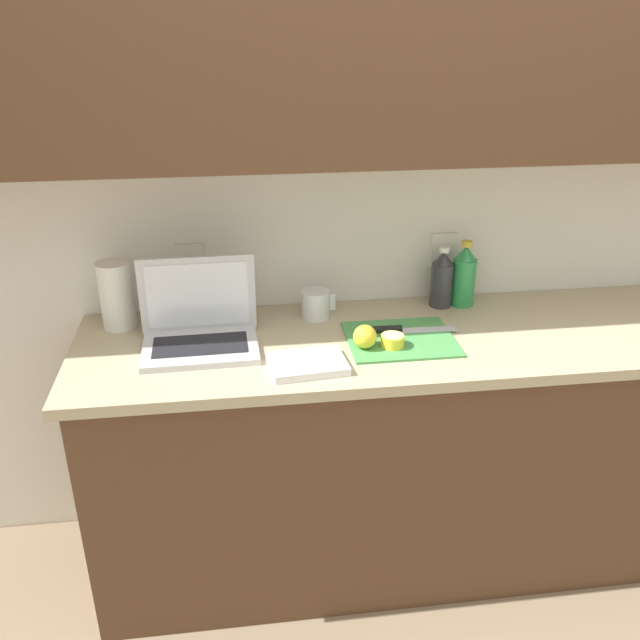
% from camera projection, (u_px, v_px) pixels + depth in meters
% --- Properties ---
extents(ground_plane, '(12.00, 12.00, 0.00)m').
position_uv_depth(ground_plane, '(402.00, 546.00, 2.55)').
color(ground_plane, '#847056').
rests_on(ground_plane, ground).
extents(wall_back, '(5.20, 0.38, 2.60)m').
position_uv_depth(wall_back, '(410.00, 108.00, 2.10)').
color(wall_back, white).
rests_on(wall_back, ground_plane).
extents(counter_unit, '(2.18, 0.61, 0.88)m').
position_uv_depth(counter_unit, '(414.00, 445.00, 2.36)').
color(counter_unit, brown).
rests_on(counter_unit, ground_plane).
extents(laptop, '(0.36, 0.26, 0.26)m').
position_uv_depth(laptop, '(199.00, 326.00, 2.10)').
color(laptop, silver).
rests_on(laptop, counter_unit).
extents(cutting_board, '(0.34, 0.29, 0.01)m').
position_uv_depth(cutting_board, '(400.00, 339.00, 2.14)').
color(cutting_board, '#4C9E51').
rests_on(cutting_board, counter_unit).
extents(knife, '(0.29, 0.04, 0.02)m').
position_uv_depth(knife, '(397.00, 329.00, 2.18)').
color(knife, silver).
rests_on(knife, cutting_board).
extents(lemon_half_cut, '(0.07, 0.07, 0.04)m').
position_uv_depth(lemon_half_cut, '(392.00, 340.00, 2.08)').
color(lemon_half_cut, yellow).
rests_on(lemon_half_cut, cutting_board).
extents(lemon_whole_beside, '(0.07, 0.07, 0.07)m').
position_uv_depth(lemon_whole_beside, '(365.00, 337.00, 2.07)').
color(lemon_whole_beside, yellow).
rests_on(lemon_whole_beside, cutting_board).
extents(bottle_green_soda, '(0.08, 0.08, 0.23)m').
position_uv_depth(bottle_green_soda, '(464.00, 276.00, 2.36)').
color(bottle_green_soda, '#2D934C').
rests_on(bottle_green_soda, counter_unit).
extents(bottle_oil_tall, '(0.08, 0.08, 0.22)m').
position_uv_depth(bottle_oil_tall, '(442.00, 279.00, 2.35)').
color(bottle_oil_tall, '#333338').
rests_on(bottle_oil_tall, counter_unit).
extents(measuring_cup, '(0.11, 0.09, 0.10)m').
position_uv_depth(measuring_cup, '(316.00, 304.00, 2.28)').
color(measuring_cup, silver).
rests_on(measuring_cup, counter_unit).
extents(paper_towel_roll, '(0.11, 0.11, 0.22)m').
position_uv_depth(paper_towel_roll, '(117.00, 295.00, 2.19)').
color(paper_towel_roll, white).
rests_on(paper_towel_roll, counter_unit).
extents(dish_towel, '(0.24, 0.18, 0.02)m').
position_uv_depth(dish_towel, '(308.00, 364.00, 1.98)').
color(dish_towel, white).
rests_on(dish_towel, counter_unit).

